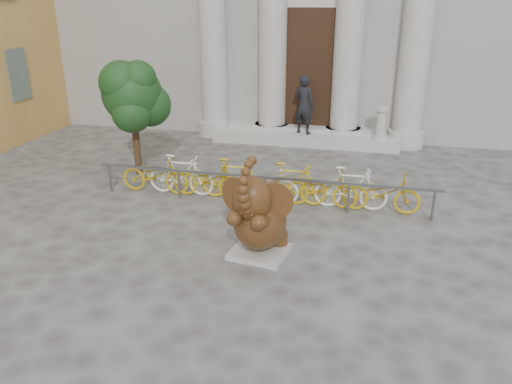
% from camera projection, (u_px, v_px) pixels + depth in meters
% --- Properties ---
extents(ground, '(80.00, 80.00, 0.00)m').
position_uv_depth(ground, '(225.00, 301.00, 7.97)').
color(ground, '#474442').
rests_on(ground, ground).
extents(entrance_steps, '(6.00, 1.20, 0.36)m').
position_uv_depth(entrance_steps, '(305.00, 138.00, 16.42)').
color(entrance_steps, '#A8A59E').
rests_on(entrance_steps, ground).
extents(elephant_statue, '(1.35, 1.57, 2.04)m').
position_uv_depth(elephant_statue, '(259.00, 219.00, 9.12)').
color(elephant_statue, '#A8A59E').
rests_on(elephant_statue, ground).
extents(bike_rack, '(8.00, 0.53, 1.00)m').
position_uv_depth(bike_rack, '(263.00, 181.00, 11.66)').
color(bike_rack, slate).
rests_on(bike_rack, ground).
extents(tree, '(1.76, 1.60, 3.05)m').
position_uv_depth(tree, '(133.00, 96.00, 12.87)').
color(tree, '#332114').
rests_on(tree, ground).
extents(pedestrian, '(0.79, 0.64, 1.88)m').
position_uv_depth(pedestrian, '(304.00, 105.00, 15.90)').
color(pedestrian, black).
rests_on(pedestrian, entrance_steps).
extents(balustrade_post, '(0.41, 0.41, 1.00)m').
position_uv_depth(balustrade_post, '(381.00, 125.00, 15.42)').
color(balustrade_post, '#A8A59E').
rests_on(balustrade_post, entrance_steps).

